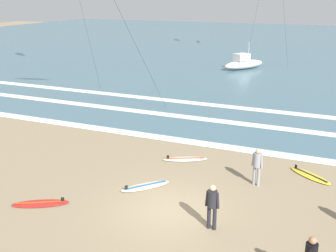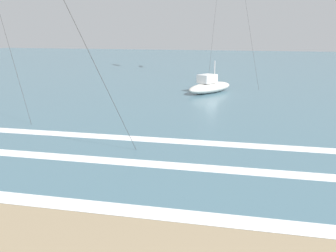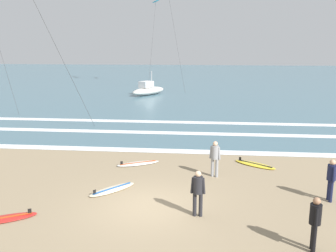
# 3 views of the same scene
# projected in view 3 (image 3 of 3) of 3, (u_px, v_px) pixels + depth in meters

# --- Properties ---
(ground_plane) EXTENTS (160.00, 160.00, 0.00)m
(ground_plane) POSITION_uv_depth(u_px,v_px,m) (148.00, 206.00, 13.19)
(ground_plane) COLOR #937F60
(ocean_surface) EXTENTS (140.00, 90.00, 0.01)m
(ocean_surface) POSITION_uv_depth(u_px,v_px,m) (194.00, 79.00, 63.41)
(ocean_surface) COLOR #476B7A
(ocean_surface) RESTS_ON ground
(wave_foam_shoreline) EXTENTS (42.18, 0.82, 0.01)m
(wave_foam_shoreline) POSITION_uv_depth(u_px,v_px,m) (159.00, 151.00, 20.10)
(wave_foam_shoreline) COLOR white
(wave_foam_shoreline) RESTS_ON ocean_surface
(wave_foam_mid_break) EXTENTS (57.93, 0.82, 0.01)m
(wave_foam_mid_break) POSITION_uv_depth(u_px,v_px,m) (174.00, 133.00, 24.16)
(wave_foam_mid_break) COLOR white
(wave_foam_mid_break) RESTS_ON ocean_surface
(wave_foam_outer_break) EXTENTS (56.09, 0.88, 0.01)m
(wave_foam_outer_break) POSITION_uv_depth(u_px,v_px,m) (183.00, 122.00, 27.53)
(wave_foam_outer_break) COLOR white
(wave_foam_outer_break) RESTS_ON ocean_surface
(surfer_left_near) EXTENTS (0.32, 0.52, 1.60)m
(surfer_left_near) POSITION_uv_depth(u_px,v_px,m) (315.00, 219.00, 10.13)
(surfer_left_near) COLOR black
(surfer_left_near) RESTS_ON ground
(surfer_foreground_main) EXTENTS (0.51, 0.32, 1.60)m
(surfer_foreground_main) POSITION_uv_depth(u_px,v_px,m) (198.00, 189.00, 12.24)
(surfer_foreground_main) COLOR #232328
(surfer_foreground_main) RESTS_ON ground
(surfer_right_near) EXTENTS (0.32, 0.51, 1.60)m
(surfer_right_near) POSITION_uv_depth(u_px,v_px,m) (331.00, 176.00, 13.45)
(surfer_right_near) COLOR #141938
(surfer_right_near) RESTS_ON ground
(surfer_background_far) EXTENTS (0.51, 0.32, 1.60)m
(surfer_background_far) POSITION_uv_depth(u_px,v_px,m) (215.00, 156.00, 15.97)
(surfer_background_far) COLOR gray
(surfer_background_far) RESTS_ON ground
(surfboard_left_pile) EXTENTS (2.05, 1.71, 0.25)m
(surfboard_left_pile) POSITION_uv_depth(u_px,v_px,m) (255.00, 164.00, 17.67)
(surfboard_left_pile) COLOR yellow
(surfboard_left_pile) RESTS_ON ground
(surfboard_foreground_flat) EXTENTS (2.12, 1.56, 0.25)m
(surfboard_foreground_flat) POSITION_uv_depth(u_px,v_px,m) (4.00, 219.00, 12.13)
(surfboard_foreground_flat) COLOR red
(surfboard_foreground_flat) RESTS_ON ground
(surfboard_near_water) EXTENTS (2.15, 1.48, 0.25)m
(surfboard_near_water) POSITION_uv_depth(u_px,v_px,m) (138.00, 163.00, 17.83)
(surfboard_near_water) COLOR silver
(surfboard_near_water) RESTS_ON ground
(surfboard_right_spare) EXTENTS (1.83, 1.98, 0.25)m
(surfboard_right_spare) POSITION_uv_depth(u_px,v_px,m) (112.00, 189.00, 14.62)
(surfboard_right_spare) COLOR beige
(surfboard_right_spare) RESTS_ON ground
(kite_cyan_high_right) EXTENTS (1.86, 9.43, 11.93)m
(kite_cyan_high_right) POSITION_uv_depth(u_px,v_px,m) (156.00, 2.00, 52.06)
(kite_cyan_high_right) COLOR #23A8C6
(kite_cyan_high_right) RESTS_ON ground
(offshore_boat) EXTENTS (4.15, 5.33, 2.70)m
(offshore_boat) POSITION_uv_depth(u_px,v_px,m) (148.00, 90.00, 42.73)
(offshore_boat) COLOR beige
(offshore_boat) RESTS_ON ground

